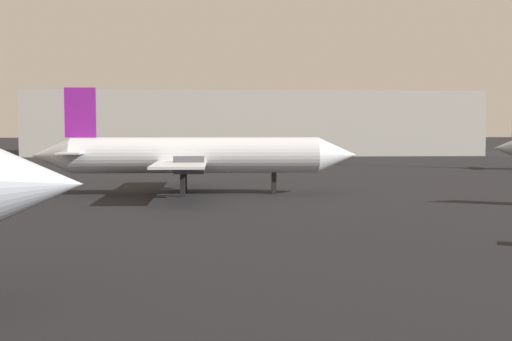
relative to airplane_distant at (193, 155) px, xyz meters
The scene contains 2 objects.
airplane_distant is the anchor object (origin of this frame).
terminal_building 82.83m from the airplane_distant, 83.33° to the left, with size 90.84×27.07×12.94m, color #B7B7B2.
Camera 1 is at (-1.66, -8.89, 6.44)m, focal length 46.86 mm.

